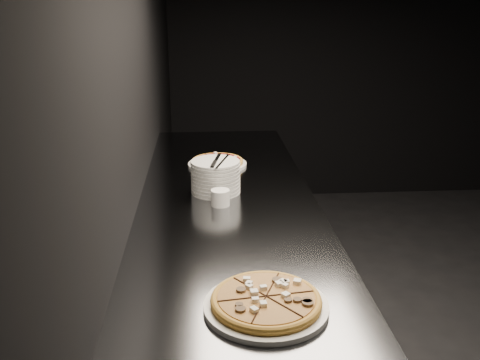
{
  "coord_description": "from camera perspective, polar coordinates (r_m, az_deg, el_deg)",
  "views": [
    {
      "loc": [
        -2.23,
        -2.08,
        1.72
      ],
      "look_at": [
        -2.08,
        -0.01,
        1.01
      ],
      "focal_mm": 40.0,
      "sensor_mm": 36.0,
      "label": 1
    }
  ],
  "objects": [
    {
      "name": "wall_left",
      "position": [
        2.12,
        -11.57,
        9.73
      ],
      "size": [
        0.02,
        5.0,
        2.8
      ],
      "primitive_type": "cube",
      "color": "black",
      "rests_on": "floor"
    },
    {
      "name": "ramekin",
      "position": [
        2.17,
        -2.11,
        -1.84
      ],
      "size": [
        0.08,
        0.08,
        0.07
      ],
      "color": "white",
      "rests_on": "counter"
    },
    {
      "name": "wall_back",
      "position": [
        5.1,
        22.5,
        13.88
      ],
      "size": [
        5.0,
        0.02,
        2.8
      ],
      "primitive_type": "cube",
      "color": "black",
      "rests_on": "floor"
    },
    {
      "name": "cutlery",
      "position": [
        2.27,
        -2.43,
        2.0
      ],
      "size": [
        0.11,
        0.22,
        0.01
      ],
      "rotation": [
        0.0,
        0.0,
        -0.19
      ],
      "color": "#ADAEB4",
      "rests_on": "plate_stack"
    },
    {
      "name": "counter",
      "position": [
        2.44,
        -1.22,
        -12.36
      ],
      "size": [
        0.74,
        2.44,
        0.92
      ],
      "color": "slate",
      "rests_on": "floor"
    },
    {
      "name": "pizza_mushroom",
      "position": [
        1.49,
        2.8,
        -12.88
      ],
      "size": [
        0.34,
        0.34,
        0.04
      ],
      "rotation": [
        0.0,
        0.0,
        0.13
      ],
      "color": "white",
      "rests_on": "counter"
    },
    {
      "name": "pizza_tomato",
      "position": [
        2.69,
        -2.43,
        1.92
      ],
      "size": [
        0.29,
        0.29,
        0.03
      ],
      "rotation": [
        0.0,
        0.0,
        0.01
      ],
      "color": "white",
      "rests_on": "counter"
    },
    {
      "name": "plate_stack",
      "position": [
        2.31,
        -2.62,
        0.37
      ],
      "size": [
        0.21,
        0.21,
        0.14
      ],
      "color": "white",
      "rests_on": "counter"
    }
  ]
}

